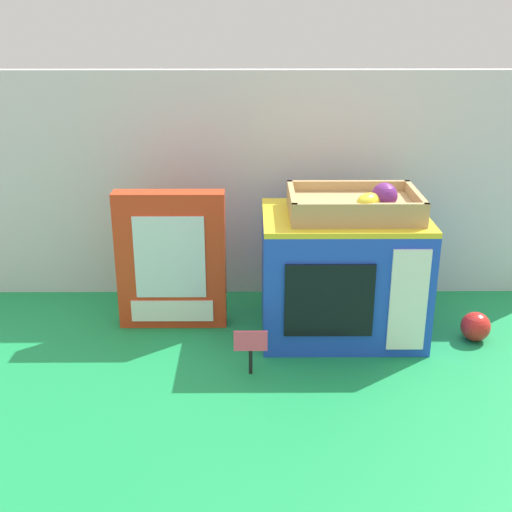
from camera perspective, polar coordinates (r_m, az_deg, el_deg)
ground_plane at (r=1.61m, az=0.55°, el=-6.18°), size 1.70×1.70×0.00m
display_back_panel at (r=1.72m, az=0.47°, el=6.00°), size 1.61×0.03×0.58m
toy_microwave at (r=1.55m, az=7.37°, el=-1.55°), size 0.37×0.27×0.29m
food_groups_crate at (r=1.49m, az=8.59°, el=4.27°), size 0.29×0.21×0.09m
cookie_set_box at (r=1.57m, az=-7.25°, el=-0.38°), size 0.25×0.05×0.33m
price_sign at (r=1.39m, az=-0.47°, el=-7.65°), size 0.07×0.01×0.10m
loose_toy_apple at (r=1.62m, az=18.25°, el=-5.75°), size 0.07×0.07×0.07m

